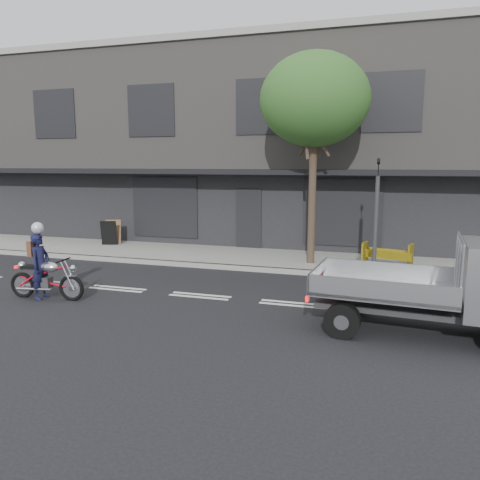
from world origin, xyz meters
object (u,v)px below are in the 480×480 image
street_tree (315,100)px  sandwich_board (109,233)px  motorcycle (46,278)px  rider (40,266)px  construction_barrier (387,256)px  traffic_light_pole (376,222)px

street_tree → sandwich_board: bearing=173.0°
motorcycle → rider: rider is taller
rider → construction_barrier: bearing=-62.4°
street_tree → motorcycle: 9.30m
street_tree → rider: 9.26m
rider → sandwich_board: 6.90m
traffic_light_pole → rider: 9.25m
traffic_light_pole → rider: size_ratio=2.12×
rider → construction_barrier: size_ratio=1.14×
traffic_light_pole → street_tree: bearing=157.0°
motorcycle → traffic_light_pole: bearing=26.4°
construction_barrier → rider: bearing=-147.6°
rider → sandwich_board: bearing=14.0°
sandwich_board → street_tree: bearing=-25.2°
rider → construction_barrier: 9.84m
traffic_light_pole → rider: bearing=-149.4°
motorcycle → construction_barrier: (8.16, 5.27, 0.02)m
construction_barrier → sandwich_board: sandwich_board is taller
motorcycle → sandwich_board: size_ratio=2.09×
traffic_light_pole → construction_barrier: (0.38, 0.57, -1.09)m
traffic_light_pole → motorcycle: bearing=-148.9°
rider → construction_barrier: rider is taller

